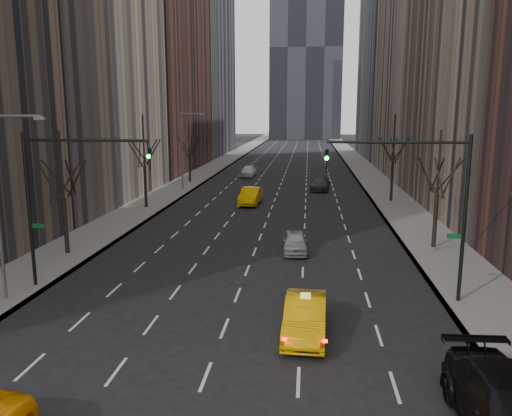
# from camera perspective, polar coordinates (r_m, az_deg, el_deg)

# --- Properties ---
(sidewalk_left) EXTENTS (4.50, 320.00, 0.15)m
(sidewalk_left) POSITION_cam_1_polar(r_m,az_deg,el_deg) (83.77, -4.85, 4.68)
(sidewalk_left) COLOR slate
(sidewalk_left) RESTS_ON ground
(sidewalk_right) EXTENTS (4.50, 320.00, 0.15)m
(sidewalk_right) POSITION_cam_1_polar(r_m,az_deg,el_deg) (82.75, 12.11, 4.40)
(sidewalk_right) COLOR slate
(sidewalk_right) RESTS_ON ground
(bld_left_far) EXTENTS (14.00, 28.00, 44.00)m
(bld_left_far) POSITION_cam_1_polar(r_m,az_deg,el_deg) (82.69, -12.37, 19.64)
(bld_left_far) COLOR brown
(bld_left_far) RESTS_ON ground
(bld_left_deep) EXTENTS (14.00, 30.00, 60.00)m
(bld_left_deep) POSITION_cam_1_polar(r_m,az_deg,el_deg) (112.58, -7.43, 21.52)
(bld_left_deep) COLOR slate
(bld_left_deep) RESTS_ON ground
(bld_right_deep) EXTENTS (14.00, 30.00, 58.00)m
(bld_right_deep) POSITION_cam_1_polar(r_m,az_deg,el_deg) (110.11, 16.44, 20.90)
(bld_right_deep) COLOR slate
(bld_right_deep) RESTS_ON ground
(tree_lw_b) EXTENTS (3.36, 3.50, 7.82)m
(tree_lw_b) POSITION_cam_1_polar(r_m,az_deg,el_deg) (33.98, -21.12, 1.02)
(tree_lw_b) COLOR black
(tree_lw_b) RESTS_ON ground
(tree_lw_c) EXTENTS (3.36, 3.50, 8.74)m
(tree_lw_c) POSITION_cam_1_polar(r_m,az_deg,el_deg) (48.58, -12.61, 4.64)
(tree_lw_c) COLOR black
(tree_lw_c) RESTS_ON ground
(tree_lw_d) EXTENTS (3.36, 3.50, 7.36)m
(tree_lw_d) POSITION_cam_1_polar(r_m,az_deg,el_deg) (65.86, -7.63, 5.98)
(tree_lw_d) COLOR black
(tree_lw_d) RESTS_ON ground
(tree_rw_b) EXTENTS (3.36, 3.50, 7.82)m
(tree_rw_b) POSITION_cam_1_polar(r_m,az_deg,el_deg) (35.27, 19.97, 1.43)
(tree_rw_b) COLOR black
(tree_rw_b) RESTS_ON ground
(tree_rw_c) EXTENTS (3.36, 3.50, 8.74)m
(tree_rw_c) POSITION_cam_1_polar(r_m,az_deg,el_deg) (52.73, 15.37, 4.99)
(tree_rw_c) COLOR black
(tree_rw_c) RESTS_ON ground
(traffic_mast_left) EXTENTS (6.69, 0.39, 8.00)m
(traffic_mast_left) POSITION_cam_1_polar(r_m,az_deg,el_deg) (27.13, -21.63, 2.43)
(traffic_mast_left) COLOR black
(traffic_mast_left) RESTS_ON ground
(traffic_mast_right) EXTENTS (6.69, 0.39, 8.00)m
(traffic_mast_right) POSITION_cam_1_polar(r_m,az_deg,el_deg) (24.72, 19.19, 1.84)
(traffic_mast_right) COLOR black
(traffic_mast_right) RESTS_ON ground
(streetlight_near) EXTENTS (2.83, 0.22, 9.00)m
(streetlight_near) POSITION_cam_1_polar(r_m,az_deg,el_deg) (26.28, -27.00, 2.05)
(streetlight_near) COLOR slate
(streetlight_near) RESTS_ON ground
(streetlight_far) EXTENTS (2.83, 0.22, 9.00)m
(streetlight_far) POSITION_cam_1_polar(r_m,az_deg,el_deg) (58.66, -8.17, 7.38)
(streetlight_far) COLOR slate
(streetlight_far) RESTS_ON ground
(taxi_sedan) EXTENTS (1.85, 4.88, 1.59)m
(taxi_sedan) POSITION_cam_1_polar(r_m,az_deg,el_deg) (21.26, 5.64, -12.21)
(taxi_sedan) COLOR #E49E04
(taxi_sedan) RESTS_ON ground
(silver_sedan_ahead) EXTENTS (1.91, 4.16, 1.38)m
(silver_sedan_ahead) POSITION_cam_1_polar(r_m,az_deg,el_deg) (33.13, 4.45, -3.87)
(silver_sedan_ahead) COLOR #9B9EA2
(silver_sedan_ahead) RESTS_ON ground
(parked_suv_black) EXTENTS (2.75, 6.35, 1.82)m
(parked_suv_black) POSITION_cam_1_polar(r_m,az_deg,el_deg) (16.63, 27.08, -20.00)
(parked_suv_black) COLOR black
(parked_suv_black) RESTS_ON ground
(far_taxi) EXTENTS (2.07, 5.20, 1.68)m
(far_taxi) POSITION_cam_1_polar(r_m,az_deg,el_deg) (50.00, -0.62, 1.38)
(far_taxi) COLOR #FFB805
(far_taxi) RESTS_ON ground
(far_suv_grey) EXTENTS (2.60, 5.36, 1.50)m
(far_suv_grey) POSITION_cam_1_polar(r_m,az_deg,el_deg) (59.74, 7.33, 2.77)
(far_suv_grey) COLOR #313136
(far_suv_grey) RESTS_ON ground
(far_car_white) EXTENTS (1.97, 4.75, 1.61)m
(far_car_white) POSITION_cam_1_polar(r_m,az_deg,el_deg) (71.60, -0.89, 4.24)
(far_car_white) COLOR white
(far_car_white) RESTS_ON ground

